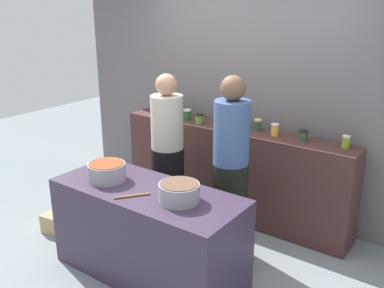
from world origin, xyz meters
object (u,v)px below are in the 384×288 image
at_px(preserve_jar_1, 176,110).
at_px(preserve_jar_7, 275,130).
at_px(preserve_jar_4, 218,120).
at_px(preserve_jar_6, 258,125).
at_px(preserve_jar_9, 346,142).
at_px(preserve_jar_3, 199,119).
at_px(cook_with_tongs, 168,160).
at_px(cooking_pot_left, 107,172).
at_px(wooden_spoon, 132,196).
at_px(cook_in_cap, 230,178).
at_px(cooking_pot_center, 179,192).
at_px(preserve_jar_8, 303,136).
at_px(bread_crate, 67,223).
at_px(preserve_jar_5, 235,122).
at_px(preserve_jar_0, 154,110).
at_px(preserve_jar_2, 187,115).

height_order(preserve_jar_1, preserve_jar_7, preserve_jar_1).
bearing_deg(preserve_jar_1, preserve_jar_4, -8.20).
relative_size(preserve_jar_6, preserve_jar_9, 1.07).
relative_size(preserve_jar_3, preserve_jar_7, 0.88).
bearing_deg(cook_with_tongs, preserve_jar_9, 23.10).
distance_m(cooking_pot_left, wooden_spoon, 0.45).
bearing_deg(preserve_jar_7, cook_in_cap, -96.11).
distance_m(preserve_jar_1, cooking_pot_center, 1.90).
xyz_separation_m(preserve_jar_3, cook_in_cap, (0.80, -0.65, -0.29)).
height_order(preserve_jar_8, bread_crate, preserve_jar_8).
height_order(preserve_jar_1, preserve_jar_8, preserve_jar_1).
xyz_separation_m(wooden_spoon, cook_in_cap, (0.40, 0.86, -0.04)).
xyz_separation_m(preserve_jar_4, preserve_jar_9, (1.35, 0.08, -0.01)).
height_order(preserve_jar_5, preserve_jar_9, preserve_jar_9).
distance_m(preserve_jar_5, bread_crate, 2.09).
bearing_deg(preserve_jar_0, preserve_jar_8, 1.93).
bearing_deg(preserve_jar_6, cook_with_tongs, -134.47).
height_order(preserve_jar_8, cook_with_tongs, cook_with_tongs).
bearing_deg(preserve_jar_0, cook_in_cap, -24.47).
height_order(preserve_jar_2, cook_with_tongs, cook_with_tongs).
xyz_separation_m(preserve_jar_3, preserve_jar_7, (0.88, 0.08, 0.01)).
bearing_deg(cooking_pot_center, wooden_spoon, -155.29).
bearing_deg(preserve_jar_0, cooking_pot_center, -43.85).
bearing_deg(cooking_pot_center, preserve_jar_8, 73.54).
relative_size(preserve_jar_6, preserve_jar_7, 1.02).
relative_size(preserve_jar_0, preserve_jar_2, 0.93).
xyz_separation_m(preserve_jar_1, preserve_jar_8, (1.60, -0.05, -0.01)).
distance_m(preserve_jar_0, bread_crate, 1.64).
relative_size(preserve_jar_5, preserve_jar_7, 0.82).
height_order(preserve_jar_7, cooking_pot_left, preserve_jar_7).
xyz_separation_m(preserve_jar_1, preserve_jar_7, (1.30, -0.05, -0.00)).
bearing_deg(preserve_jar_6, wooden_spoon, -99.00).
relative_size(preserve_jar_6, cook_with_tongs, 0.08).
bearing_deg(preserve_jar_3, cook_in_cap, -38.89).
xyz_separation_m(cooking_pot_left, wooden_spoon, (0.42, -0.13, -0.07)).
bearing_deg(preserve_jar_0, preserve_jar_2, 3.38).
height_order(preserve_jar_7, cook_with_tongs, cook_with_tongs).
distance_m(preserve_jar_3, preserve_jar_5, 0.41).
bearing_deg(bread_crate, cooking_pot_center, -2.23).
relative_size(preserve_jar_4, bread_crate, 0.32).
distance_m(preserve_jar_1, preserve_jar_3, 0.44).
xyz_separation_m(preserve_jar_0, preserve_jar_5, (1.06, 0.10, -0.01)).
height_order(preserve_jar_9, cooking_pot_left, preserve_jar_9).
height_order(wooden_spoon, bread_crate, wooden_spoon).
distance_m(preserve_jar_2, preserve_jar_6, 0.87).
xyz_separation_m(preserve_jar_5, cook_in_cap, (0.41, -0.77, -0.28)).
relative_size(preserve_jar_3, cook_with_tongs, 0.07).
distance_m(preserve_jar_7, preserve_jar_9, 0.70).
distance_m(cook_in_cap, bread_crate, 1.86).
relative_size(preserve_jar_1, preserve_jar_4, 0.89).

